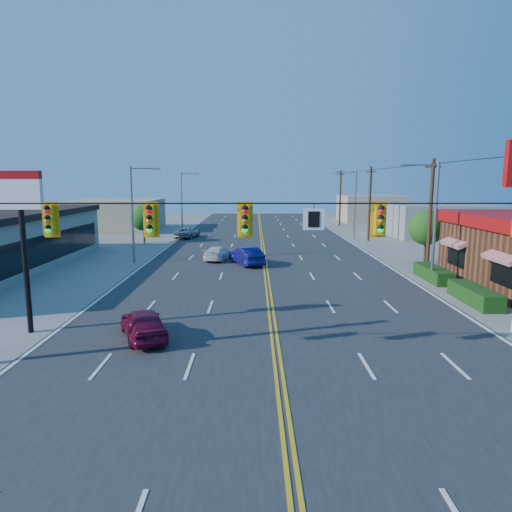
{
  "coord_description": "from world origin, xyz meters",
  "views": [
    {
      "loc": [
        -0.87,
        -15.85,
        6.75
      ],
      "look_at": [
        -0.77,
        11.89,
        2.2
      ],
      "focal_mm": 32.0,
      "sensor_mm": 36.0,
      "label": 1
    }
  ],
  "objects_px": {
    "signal_span": "(276,235)",
    "car_magenta": "(143,325)",
    "car_white": "(218,254)",
    "car_silver": "(187,233)",
    "pizza_hut_sign": "(22,218)",
    "car_blue": "(247,257)"
  },
  "relations": [
    {
      "from": "car_magenta",
      "to": "pizza_hut_sign",
      "type": "bearing_deg",
      "value": -33.96
    },
    {
      "from": "pizza_hut_sign",
      "to": "car_silver",
      "type": "relative_size",
      "value": 1.52
    },
    {
      "from": "car_white",
      "to": "pizza_hut_sign",
      "type": "bearing_deg",
      "value": 83.26
    },
    {
      "from": "pizza_hut_sign",
      "to": "car_silver",
      "type": "bearing_deg",
      "value": 86.56
    },
    {
      "from": "signal_span",
      "to": "car_white",
      "type": "xyz_separation_m",
      "value": [
        -3.87,
        22.88,
        -4.29
      ]
    },
    {
      "from": "car_magenta",
      "to": "car_white",
      "type": "height_order",
      "value": "car_magenta"
    },
    {
      "from": "pizza_hut_sign",
      "to": "car_blue",
      "type": "bearing_deg",
      "value": 60.32
    },
    {
      "from": "car_magenta",
      "to": "car_white",
      "type": "bearing_deg",
      "value": -118.41
    },
    {
      "from": "car_magenta",
      "to": "signal_span",
      "type": "bearing_deg",
      "value": 127.72
    },
    {
      "from": "signal_span",
      "to": "pizza_hut_sign",
      "type": "xyz_separation_m",
      "value": [
        -10.88,
        4.0,
        0.3
      ]
    },
    {
      "from": "signal_span",
      "to": "car_magenta",
      "type": "xyz_separation_m",
      "value": [
        -5.53,
        3.02,
        -4.22
      ]
    },
    {
      "from": "car_white",
      "to": "car_silver",
      "type": "xyz_separation_m",
      "value": [
        -4.93,
        15.69,
        0.03
      ]
    },
    {
      "from": "pizza_hut_sign",
      "to": "car_silver",
      "type": "distance_m",
      "value": 34.93
    },
    {
      "from": "car_magenta",
      "to": "car_white",
      "type": "distance_m",
      "value": 19.93
    },
    {
      "from": "signal_span",
      "to": "car_magenta",
      "type": "height_order",
      "value": "signal_span"
    },
    {
      "from": "car_blue",
      "to": "car_silver",
      "type": "distance_m",
      "value": 19.4
    },
    {
      "from": "signal_span",
      "to": "car_silver",
      "type": "xyz_separation_m",
      "value": [
        -8.8,
        38.57,
        -4.26
      ]
    },
    {
      "from": "car_magenta",
      "to": "car_blue",
      "type": "xyz_separation_m",
      "value": [
        4.14,
        17.62,
        0.06
      ]
    },
    {
      "from": "signal_span",
      "to": "pizza_hut_sign",
      "type": "height_order",
      "value": "signal_span"
    },
    {
      "from": "signal_span",
      "to": "pizza_hut_sign",
      "type": "relative_size",
      "value": 3.55
    },
    {
      "from": "signal_span",
      "to": "car_blue",
      "type": "xyz_separation_m",
      "value": [
        -1.39,
        20.65,
        -4.16
      ]
    },
    {
      "from": "car_white",
      "to": "car_silver",
      "type": "relative_size",
      "value": 0.91
    }
  ]
}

